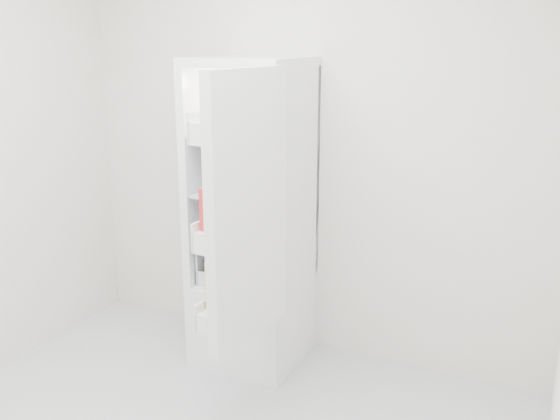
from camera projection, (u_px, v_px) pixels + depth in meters
The scene contains 21 objects.
room_walls at pixel (145, 124), 2.32m from camera, with size 3.02×3.02×2.61m.
refrigerator at pixel (256, 251), 3.74m from camera, with size 0.60×0.60×1.80m.
shelf_low at pixel (251, 242), 3.66m from camera, with size 0.49×0.53×0.01m, color silver.
shelf_mid at pixel (250, 191), 3.58m from camera, with size 0.49×0.53×0.01m, color silver.
shelf_top at pixel (249, 134), 3.49m from camera, with size 0.49×0.53×0.01m, color silver.
crisper_left at pixel (233, 260), 3.75m from camera, with size 0.23×0.46×0.22m, color silver, non-canonical shape.
crisper_right at pixel (270, 266), 3.65m from camera, with size 0.23×0.46×0.22m, color silver, non-canonical shape.
condiment_jars at pixel (233, 127), 3.39m from camera, with size 0.38×0.16×0.08m.
squeeze_bottle at pixel (286, 117), 3.51m from camera, with size 0.05×0.05×0.17m, color silver.
tub_white at pixel (233, 186), 3.50m from camera, with size 0.12×0.12×0.08m, color silver.
tub_cream at pixel (265, 187), 3.50m from camera, with size 0.11×0.11×0.07m, color white.
tin_red at pixel (269, 194), 3.36m from camera, with size 0.09×0.09×0.06m, color red.
foil_tray at pixel (251, 178), 3.77m from camera, with size 0.18×0.13×0.04m, color silver.
tub_green at pixel (264, 183), 3.59m from camera, with size 0.09×0.13×0.07m, color #408D43.
red_cabbage at pixel (259, 227), 3.62m from camera, with size 0.18×0.18×0.18m, color #58205D.
bell_pepper at pixel (222, 234), 3.62m from camera, with size 0.10×0.10×0.10m, color #BA310B.
mushroom_bowl at pixel (224, 238), 3.63m from camera, with size 0.13×0.13×0.06m, color #85A8C7.
salad_bag at pixel (250, 242), 3.49m from camera, with size 0.10×0.10×0.10m, color #AABE8E.
citrus_pile at pixel (232, 265), 3.74m from camera, with size 0.20×0.31×0.16m.
veg_pile at pixel (270, 274), 3.66m from camera, with size 0.16×0.30×0.10m.
fridge_door at pixel (243, 214), 2.96m from camera, with size 0.22×0.60×1.30m.
Camera 1 is at (1.46, -1.88, 1.90)m, focal length 40.00 mm.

